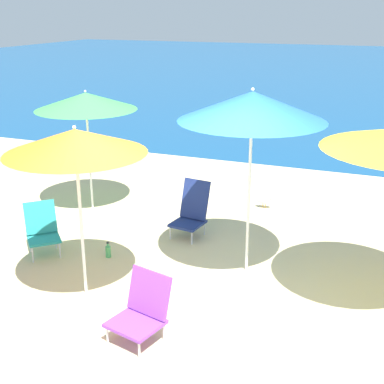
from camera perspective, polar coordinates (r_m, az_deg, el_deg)
ground_plane at (r=5.87m, az=-2.85°, el=-14.29°), size 60.00×60.00×0.00m
sea_water at (r=31.15m, az=18.00°, el=12.27°), size 60.00×40.00×0.01m
beach_umbrella_blue at (r=6.36m, az=6.44°, el=9.07°), size 1.77×1.77×2.35m
beach_umbrella_orange at (r=5.93m, az=-12.35°, el=5.28°), size 1.57×1.57×2.03m
beach_umbrella_green at (r=8.80m, az=-11.26°, el=9.47°), size 1.64×1.64×1.99m
beach_chair_purple at (r=5.58m, az=-5.33°, el=-12.27°), size 0.61×0.64×0.68m
beach_chair_teal at (r=7.62m, az=-15.70°, el=-3.72°), size 0.65×0.65×0.70m
beach_chair_navy at (r=7.91m, az=-0.03°, el=-1.96°), size 0.50×0.60×0.81m
water_bottle at (r=7.40m, az=-8.93°, el=-6.26°), size 0.07×0.07×0.22m
seagull at (r=9.11m, az=7.80°, el=-0.87°), size 0.27×0.11×0.23m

